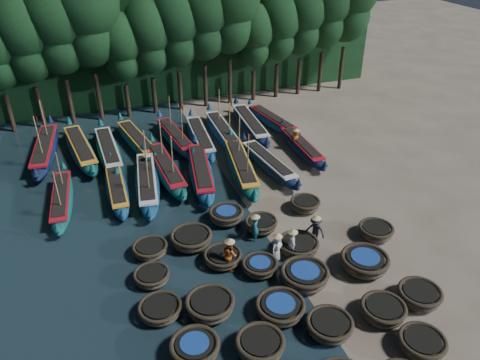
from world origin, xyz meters
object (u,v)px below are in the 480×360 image
object	(u,v)px
long_boat_7	(269,163)
fisherman_6	(296,139)
coracle_8	(383,310)
coracle_6	(260,345)
coracle_15	(152,276)
fisherman_1	(255,227)
coracle_21	(191,239)
coracle_12	(280,308)
coracle_7	(329,326)
long_boat_1	(62,200)
long_boat_13	(175,137)
coracle_17	(260,266)
long_boat_8	(302,147)
fisherman_0	(277,246)
long_boat_3	(147,182)
coracle_11	(210,305)
fisherman_3	(315,230)
coracle_18	(298,246)
long_boat_16	(250,125)
long_boat_14	(200,138)
long_boat_15	(223,132)
long_boat_17	(272,121)
coracle_9	(419,295)
long_boat_9	(45,150)
coracle_23	(261,224)
coracle_4	(422,343)
coracle_10	(160,309)
coracle_13	(305,276)
coracle_19	(376,231)
long_boat_4	(166,169)
long_boat_2	(117,188)
fisherman_2	(230,254)
long_boat_6	(241,167)
long_boat_5	(201,172)
coracle_20	(150,249)
coracle_16	(223,257)
coracle_5	(195,348)
coracle_24	(305,204)
coracle_22	(226,215)
coracle_14	(364,262)
long_boat_12	(137,140)
fisherman_5	(148,164)

from	to	relation	value
long_boat_7	fisherman_6	world-z (taller)	fisherman_6
coracle_8	coracle_6	bearing A→B (deg)	179.14
coracle_15	fisherman_6	xyz separation A→B (m)	(12.75, 10.47, 0.51)
fisherman_1	coracle_21	bearing A→B (deg)	-71.07
coracle_12	coracle_21	size ratio (longest dim) A/B	0.93
coracle_7	coracle_21	world-z (taller)	coracle_21
long_boat_1	long_boat_13	distance (m)	10.43
coracle_12	coracle_21	distance (m)	6.59
coracle_17	long_boat_8	world-z (taller)	long_boat_8
coracle_12	fisherman_0	xyz separation A→B (m)	(1.39, 3.53, 0.42)
long_boat_1	long_boat_3	world-z (taller)	long_boat_3
coracle_11	fisherman_3	world-z (taller)	fisherman_3
coracle_18	long_boat_16	world-z (taller)	long_boat_16
long_boat_1	long_boat_14	bearing A→B (deg)	31.90
long_boat_15	long_boat_17	bearing A→B (deg)	11.44
coracle_9	long_boat_14	xyz separation A→B (m)	(-4.87, 19.21, 0.13)
long_boat_9	long_boat_13	world-z (taller)	long_boat_9
coracle_11	coracle_23	size ratio (longest dim) A/B	1.35
coracle_18	long_boat_9	world-z (taller)	long_boat_9
coracle_4	coracle_8	bearing A→B (deg)	102.20
coracle_10	coracle_13	xyz separation A→B (m)	(6.94, -0.34, 0.11)
coracle_19	long_boat_4	xyz separation A→B (m)	(-9.32, 10.52, 0.17)
coracle_11	fisherman_1	size ratio (longest dim) A/B	1.38
long_boat_2	long_boat_9	world-z (taller)	long_boat_9
coracle_17	fisherman_2	size ratio (longest dim) A/B	1.08
coracle_17	coracle_11	bearing A→B (deg)	-150.81
coracle_10	long_boat_6	world-z (taller)	long_boat_6
long_boat_1	long_boat_5	xyz separation A→B (m)	(8.78, 0.27, 0.07)
coracle_18	fisherman_3	world-z (taller)	fisherman_3
long_boat_2	coracle_20	bearing A→B (deg)	-81.22
coracle_16	long_boat_17	world-z (taller)	long_boat_17
coracle_8	coracle_5	bearing A→B (deg)	174.20
fisherman_3	fisherman_6	world-z (taller)	fisherman_3
fisherman_3	coracle_24	bearing A→B (deg)	124.35
long_boat_2	fisherman_2	size ratio (longest dim) A/B	3.90
coracle_22	coracle_14	bearing A→B (deg)	-50.43
long_boat_9	long_boat_12	size ratio (longest dim) A/B	1.13
coracle_9	fisherman_3	size ratio (longest dim) A/B	1.07
long_boat_2	fisherman_3	bearing A→B (deg)	-41.31
coracle_24	long_boat_7	world-z (taller)	long_boat_7
coracle_17	fisherman_2	xyz separation A→B (m)	(-1.28, 0.82, 0.52)
long_boat_16	long_boat_17	bearing A→B (deg)	10.48
coracle_10	long_boat_13	distance (m)	17.43
coracle_4	long_boat_9	bearing A→B (deg)	121.44
coracle_20	fisherman_3	bearing A→B (deg)	-13.57
coracle_4	fisherman_6	bearing A→B (deg)	80.07
long_boat_4	coracle_11	bearing A→B (deg)	-96.17
coracle_6	coracle_9	distance (m)	7.90
coracle_13	fisherman_3	size ratio (longest dim) A/B	1.50
fisherman_5	coracle_6	bearing A→B (deg)	117.93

